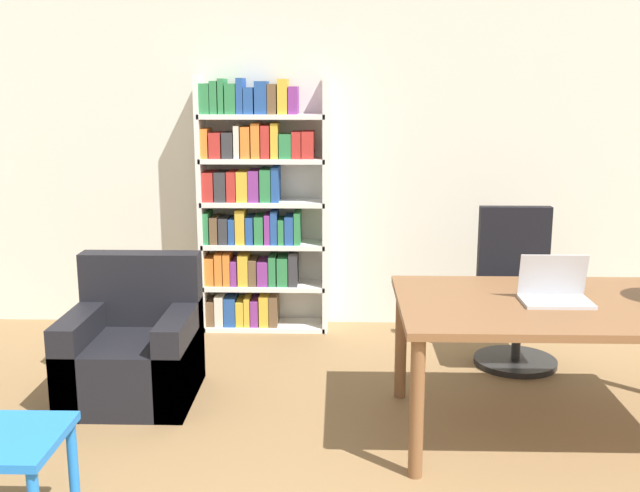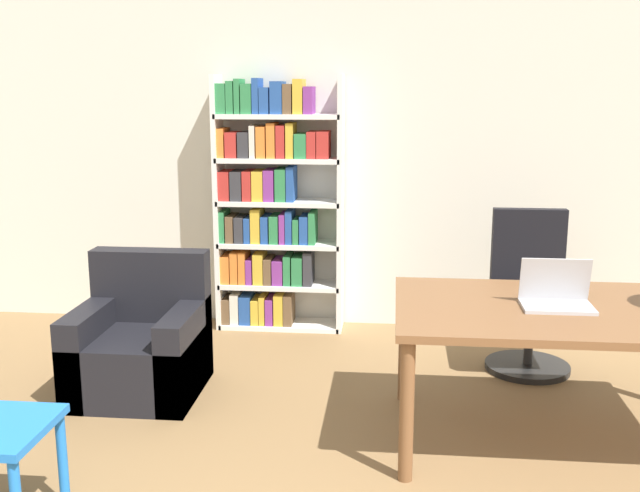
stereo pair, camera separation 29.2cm
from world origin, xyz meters
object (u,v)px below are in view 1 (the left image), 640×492
office_chair (516,295)px  desk (564,316)px  armchair (134,353)px  laptop (555,292)px  bookshelf (255,207)px

office_chair → desk: bearing=-90.7°
desk → armchair: armchair is taller
armchair → office_chair: bearing=15.4°
desk → laptop: (-0.06, 0.00, 0.13)m
laptop → office_chair: bearing=86.4°
office_chair → bookshelf: size_ratio=0.54×
office_chair → bookshelf: 2.02m
laptop → office_chair: 1.16m
desk → bookshelf: bookshelf is taller
laptop → armchair: bearing=169.4°
desk → armchair: bearing=169.5°
laptop → office_chair: (0.07, 1.12, -0.33)m
laptop → desk: bearing=-3.3°
office_chair → armchair: (-2.44, -0.67, -0.19)m
laptop → armchair: laptop is taller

